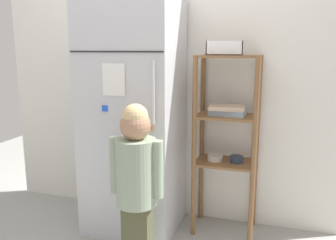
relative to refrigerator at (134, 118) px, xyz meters
The scene contains 6 objects.
ground_plane 0.88m from the refrigerator, ahead, with size 6.00×6.00×0.00m, color #999993.
kitchen_wall_back 0.42m from the refrigerator, 67.25° to the left, with size 2.81×0.03×2.24m, color silver.
refrigerator is the anchor object (origin of this frame).
child_standing 0.61m from the refrigerator, 66.08° to the right, with size 0.34×0.25×1.06m.
pantry_shelf_unit 0.70m from the refrigerator, 10.71° to the left, with size 0.46×0.31×1.33m.
fruit_bin 0.84m from the refrigerator, 10.94° to the left, with size 0.25×0.18×0.10m.
Camera 1 is at (0.88, -2.39, 1.38)m, focal length 37.78 mm.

